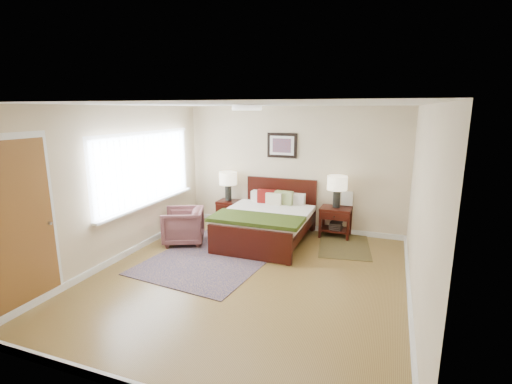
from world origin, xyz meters
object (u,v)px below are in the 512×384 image
Objects in this scene: bed at (267,217)px; rug_persian at (215,255)px; nightstand_right at (335,219)px; lamp_left at (228,180)px; lamp_right at (337,185)px; armchair at (183,226)px; nightstand_left at (228,206)px.

rug_persian is (-0.59, -1.00, -0.47)m from bed.
lamp_left reaches higher than nightstand_right.
lamp_right is 0.85× the size of armchair.
rug_persian is at bearing 42.62° from armchair.
armchair is (-0.31, -1.32, -0.08)m from nightstand_left.
armchair reaches higher than nightstand_left.
lamp_right is 3.00m from armchair.
rug_persian is at bearing -72.85° from nightstand_left.
lamp_left is at bearing 90.00° from nightstand_left.
bed is at bearing 90.14° from armchair.
bed is at bearing 65.44° from rug_persian.
bed is 1.41m from lamp_left.
armchair reaches higher than rug_persian.
nightstand_right is 0.96× the size of lamp_left.
lamp_right is (-0.00, 0.01, 0.66)m from nightstand_right.
lamp_left is (-2.28, 0.01, 0.60)m from nightstand_right.
rug_persian is (0.83, -0.37, -0.32)m from armchair.
rug_persian is at bearing -73.04° from lamp_left.
nightstand_right is at bearing -0.34° from lamp_left.
armchair is 0.97m from rug_persian.
armchair is at bearing -103.14° from lamp_left.
armchair is at bearing -103.33° from nightstand_left.
rug_persian is (0.52, -1.69, -0.40)m from nightstand_left.
nightstand_left is 0.56m from lamp_left.
bed is 3.14× the size of lamp_left.
nightstand_right is 0.81× the size of armchair.
bed is 0.75× the size of rug_persian.
nightstand_left is 2.36m from lamp_right.
nightstand_left is at bearing -179.51° from lamp_right.
lamp_left is 1.00× the size of lamp_right.
nightstand_right is 0.66m from lamp_right.
armchair is at bearing 162.51° from rug_persian.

